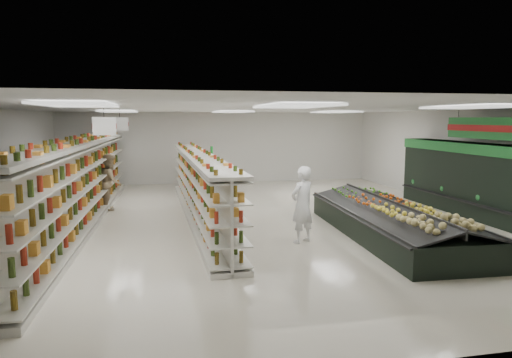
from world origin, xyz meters
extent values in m
plane|color=beige|center=(0.00, 0.00, 0.00)|extent=(16.00, 16.00, 0.00)
cube|color=white|center=(0.00, 0.00, 3.20)|extent=(14.00, 16.00, 0.02)
cube|color=silver|center=(0.00, 8.00, 1.60)|extent=(14.00, 0.02, 3.20)
cube|color=silver|center=(0.00, -8.00, 1.60)|extent=(14.00, 0.02, 3.20)
cube|color=silver|center=(7.00, 0.00, 1.60)|extent=(0.02, 16.00, 3.20)
cube|color=black|center=(6.55, -1.50, 1.10)|extent=(0.80, 8.00, 2.20)
cube|color=#1D6F2B|center=(6.53, -1.50, 2.05)|extent=(0.85, 8.00, 0.30)
cube|color=black|center=(6.30, -1.50, 0.55)|extent=(0.55, 7.80, 0.15)
cube|color=silver|center=(6.40, -1.50, 1.35)|extent=(0.45, 7.70, 0.03)
cube|color=silver|center=(6.40, -1.50, 1.65)|extent=(0.45, 7.70, 0.03)
cube|color=white|center=(-3.80, -2.00, 2.75)|extent=(0.50, 0.06, 0.40)
cube|color=#A31212|center=(-3.80, -2.00, 2.75)|extent=(0.52, 0.02, 0.12)
cylinder|color=black|center=(-3.80, -2.00, 3.05)|extent=(0.01, 0.01, 0.50)
cube|color=white|center=(-3.80, 2.00, 2.75)|extent=(0.50, 0.06, 0.40)
cube|color=#A31212|center=(-3.80, 2.00, 2.75)|extent=(0.52, 0.02, 0.12)
cylinder|color=black|center=(-3.80, 2.00, 3.05)|extent=(0.01, 0.01, 0.50)
cube|color=#1D6F2B|center=(6.25, -1.50, 2.65)|extent=(0.10, 3.20, 0.60)
cube|color=#A31212|center=(6.19, -1.50, 2.65)|extent=(0.03, 3.20, 0.18)
cylinder|color=black|center=(6.25, -0.30, 3.05)|extent=(0.01, 0.01, 0.50)
cube|color=silver|center=(-4.81, 0.30, 0.07)|extent=(1.34, 13.26, 0.13)
cube|color=silver|center=(-4.81, 0.30, 1.10)|extent=(0.41, 13.24, 2.21)
cube|color=silver|center=(-4.81, 0.30, 2.25)|extent=(1.34, 13.26, 0.09)
cube|color=silver|center=(-5.06, 0.30, 0.20)|extent=(0.83, 13.14, 0.03)
cube|color=silver|center=(-5.06, 0.30, 0.68)|extent=(0.83, 13.14, 0.03)
cube|color=silver|center=(-5.06, 0.30, 1.16)|extent=(0.83, 13.14, 0.03)
cube|color=silver|center=(-5.06, 0.30, 1.65)|extent=(0.83, 13.14, 0.03)
cube|color=silver|center=(-5.06, 0.30, 2.13)|extent=(0.83, 13.14, 0.03)
cube|color=silver|center=(-4.56, 0.29, 0.20)|extent=(0.83, 13.14, 0.03)
cube|color=silver|center=(-4.56, 0.29, 0.68)|extent=(0.83, 13.14, 0.03)
cube|color=silver|center=(-4.56, 0.29, 1.16)|extent=(0.83, 13.14, 0.03)
cube|color=silver|center=(-4.56, 0.29, 1.65)|extent=(0.83, 13.14, 0.03)
cube|color=silver|center=(-4.56, 0.29, 2.13)|extent=(0.83, 13.14, 0.03)
cube|color=silver|center=(-1.50, 0.73, 0.05)|extent=(1.10, 10.86, 0.11)
cube|color=silver|center=(-1.50, 0.73, 0.90)|extent=(0.34, 10.84, 1.81)
cube|color=silver|center=(-1.50, 0.73, 1.84)|extent=(1.10, 10.86, 0.07)
cube|color=silver|center=(-1.71, 0.72, 0.16)|extent=(0.68, 10.76, 0.03)
cube|color=silver|center=(-1.71, 0.72, 0.56)|extent=(0.68, 10.76, 0.03)
cube|color=silver|center=(-1.71, 0.72, 0.95)|extent=(0.68, 10.76, 0.03)
cube|color=silver|center=(-1.71, 0.72, 1.35)|extent=(0.68, 10.76, 0.03)
cube|color=silver|center=(-1.71, 0.72, 1.74)|extent=(0.68, 10.76, 0.03)
cube|color=silver|center=(-1.29, 0.73, 0.16)|extent=(0.68, 10.76, 0.03)
cube|color=silver|center=(-1.29, 0.73, 0.56)|extent=(0.68, 10.76, 0.03)
cube|color=silver|center=(-1.29, 0.73, 0.95)|extent=(0.68, 10.76, 0.03)
cube|color=silver|center=(-1.29, 0.73, 1.35)|extent=(0.68, 10.76, 0.03)
cube|color=silver|center=(-1.29, 0.73, 1.74)|extent=(0.68, 10.76, 0.03)
cube|color=black|center=(2.96, -2.49, 0.31)|extent=(2.35, 6.22, 0.61)
cube|color=#262626|center=(1.94, -2.45, 0.63)|extent=(0.30, 6.14, 0.05)
cube|color=#262626|center=(3.98, -2.53, 0.63)|extent=(0.30, 6.14, 0.05)
cube|color=black|center=(2.41, -2.47, 0.72)|extent=(1.38, 6.10, 0.31)
cube|color=black|center=(3.51, -2.52, 0.72)|extent=(1.38, 6.10, 0.31)
cube|color=#262626|center=(2.96, -2.49, 0.81)|extent=(0.29, 6.05, 0.22)
cube|color=#A31212|center=(-0.95, 6.71, 0.10)|extent=(1.21, 0.82, 0.20)
cube|color=red|center=(-0.95, 6.71, 0.85)|extent=(1.26, 0.87, 0.10)
imported|color=silver|center=(0.63, -2.56, 0.91)|extent=(0.79, 0.70, 1.82)
imported|color=tan|center=(-4.20, 2.47, 0.90)|extent=(0.61, 0.92, 1.81)
camera|label=1|loc=(-2.58, -12.65, 2.92)|focal=32.00mm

